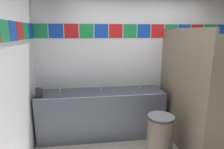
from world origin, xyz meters
TOP-DOWN VIEW (x-y plane):
  - wall_back at (0.00, 1.49)m, footprint 3.74×0.09m
  - vanity_counter at (-0.70, 1.17)m, footprint 2.24×0.57m
  - faucet_left at (-1.45, 1.26)m, footprint 0.04×0.10m
  - faucet_center at (-0.70, 1.26)m, footprint 0.04×0.10m
  - faucet_right at (0.05, 1.26)m, footprint 0.04×0.10m
  - soap_dispenser at (-1.74, 1.00)m, footprint 0.09×0.09m
  - stall_divider at (0.70, 0.43)m, footprint 0.92×1.51m
  - toilet at (1.12, 1.03)m, footprint 0.39×0.49m
  - trash_bin at (0.12, 0.39)m, footprint 0.39×0.39m

SIDE VIEW (x-z plane):
  - toilet at x=1.12m, z-range -0.07..0.67m
  - trash_bin at x=0.12m, z-range 0.00..0.68m
  - vanity_counter at x=-0.70m, z-range 0.01..0.86m
  - faucet_left at x=-1.45m, z-range 0.83..0.97m
  - faucet_center at x=-0.70m, z-range 0.83..0.97m
  - faucet_right at x=0.05m, z-range 0.83..0.97m
  - soap_dispenser at x=-1.74m, z-range 0.85..1.01m
  - stall_divider at x=0.70m, z-range 0.00..1.96m
  - wall_back at x=0.00m, z-range 0.01..2.51m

